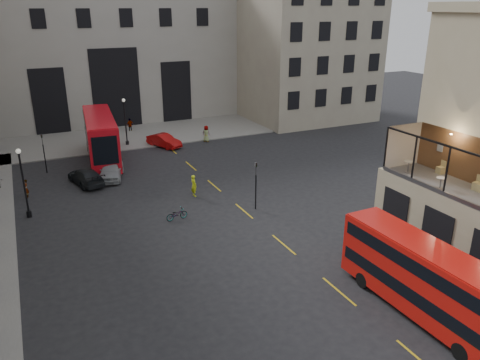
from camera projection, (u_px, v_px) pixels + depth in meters
name	position (u px, v px, depth m)	size (l,w,h in m)	color
ground	(367.00, 283.00, 26.72)	(140.00, 140.00, 0.00)	black
host_frontage	(455.00, 226.00, 28.56)	(3.00, 11.00, 4.50)	tan
cafe_floor	(461.00, 191.00, 27.76)	(3.00, 10.00, 0.10)	slate
gateway	(105.00, 50.00, 61.99)	(35.00, 10.60, 18.00)	#9A9790
building_right	(298.00, 40.00, 64.96)	(16.60, 18.60, 20.00)	#A19A82
pavement_far	(120.00, 137.00, 56.40)	(40.00, 12.00, 0.12)	slate
traffic_light_near	(256.00, 180.00, 35.61)	(0.16, 0.20, 3.80)	black
traffic_light_far	(43.00, 148.00, 43.48)	(0.16, 0.20, 3.80)	black
street_lamp_a	(24.00, 187.00, 34.23)	(0.36, 0.36, 5.33)	black
street_lamp_b	(126.00, 125.00, 52.20)	(0.36, 0.36, 5.33)	black
bus_near	(423.00, 276.00, 23.38)	(2.46, 9.77, 3.88)	red
bus_far	(101.00, 136.00, 46.78)	(3.92, 12.07, 4.73)	red
car_a	(111.00, 170.00, 42.69)	(1.91, 4.76, 1.62)	#969A9E
car_b	(164.00, 141.00, 52.25)	(1.52, 4.34, 1.43)	#A00909
car_c	(86.00, 177.00, 41.31)	(1.96, 4.82, 1.40)	black
bicycle	(177.00, 214.00, 34.49)	(0.57, 1.65, 0.86)	gray
cyclist	(194.00, 186.00, 38.63)	(0.67, 0.44, 1.84)	#D8EE19
pedestrian_b	(99.00, 144.00, 50.88)	(1.01, 0.58, 1.57)	gray
pedestrian_c	(130.00, 125.00, 58.52)	(1.00, 0.42, 1.71)	gray
pedestrian_d	(206.00, 134.00, 54.21)	(0.93, 0.60, 1.90)	gray
pedestrian_e	(26.00, 189.00, 38.35)	(0.57, 0.37, 1.56)	gray
cafe_table_mid	(441.00, 181.00, 27.83)	(0.56, 0.56, 0.69)	white
cafe_table_far	(409.00, 165.00, 30.56)	(0.61, 0.61, 0.76)	beige
cafe_chair_c	(477.00, 186.00, 27.65)	(0.51, 0.51, 0.91)	tan
cafe_chair_d	(441.00, 170.00, 30.37)	(0.45, 0.45, 0.86)	tan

